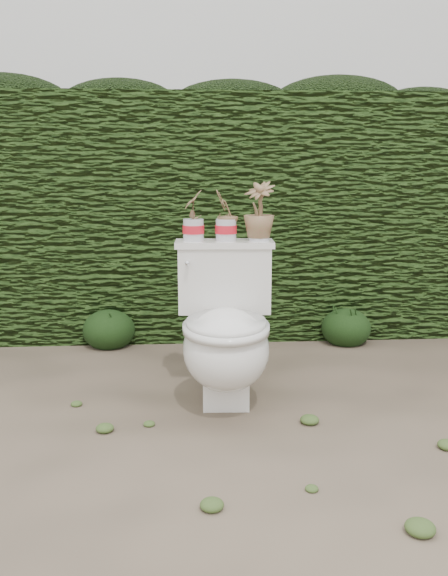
{
  "coord_description": "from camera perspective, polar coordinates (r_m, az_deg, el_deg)",
  "views": [
    {
      "loc": [
        -0.28,
        -2.75,
        1.17
      ],
      "look_at": [
        -0.08,
        0.23,
        0.55
      ],
      "focal_mm": 38.0,
      "sensor_mm": 36.0,
      "label": 1
    }
  ],
  "objects": [
    {
      "name": "potted_plant_left",
      "position": [
        3.1,
        -2.89,
        6.66
      ],
      "size": [
        0.09,
        0.13,
        0.24
      ],
      "primitive_type": "imported",
      "rotation": [
        0.0,
        0.0,
        4.68
      ],
      "color": "#2D7D26",
      "rests_on": "toilet"
    },
    {
      "name": "potted_plant_center",
      "position": [
        3.1,
        0.18,
        6.69
      ],
      "size": [
        0.17,
        0.17,
        0.24
      ],
      "primitive_type": "imported",
      "rotation": [
        0.0,
        0.0,
        4.05
      ],
      "color": "#2D7D26",
      "rests_on": "toilet"
    },
    {
      "name": "hedge",
      "position": [
        4.37,
        -0.14,
        6.86
      ],
      "size": [
        8.0,
        1.0,
        1.6
      ],
      "primitive_type": "cube",
      "color": "#33511B",
      "rests_on": "ground"
    },
    {
      "name": "potted_plant_right",
      "position": [
        3.1,
        3.31,
        7.05
      ],
      "size": [
        0.22,
        0.22,
        0.28
      ],
      "primitive_type": "imported",
      "rotation": [
        0.0,
        0.0,
        5.69
      ],
      "color": "#2D7D26",
      "rests_on": "toilet"
    },
    {
      "name": "liriope_clump_1",
      "position": [
        4.01,
        -10.72,
        -3.45
      ],
      "size": [
        0.34,
        0.34,
        0.27
      ],
      "primitive_type": "ellipsoid",
      "color": "#1D3613",
      "rests_on": "ground"
    },
    {
      "name": "toilet",
      "position": [
        2.96,
        0.15,
        -4.24
      ],
      "size": [
        0.51,
        0.7,
        0.78
      ],
      "rotation": [
        0.0,
        0.0,
        -0.04
      ],
      "color": "silver",
      "rests_on": "ground"
    },
    {
      "name": "ground",
      "position": [
        3.0,
        1.9,
        -11.22
      ],
      "size": [
        60.0,
        60.0,
        0.0
      ],
      "primitive_type": "plane",
      "color": "#786753",
      "rests_on": "ground"
    },
    {
      "name": "house_wall",
      "position": [
        8.83,
        1.98,
        17.06
      ],
      "size": [
        8.0,
        3.5,
        4.0
      ],
      "primitive_type": "cube",
      "color": "silver",
      "rests_on": "ground"
    },
    {
      "name": "liriope_clump_2",
      "position": [
        4.08,
        11.36,
        -3.29
      ],
      "size": [
        0.32,
        0.32,
        0.26
      ],
      "primitive_type": "ellipsoid",
      "color": "#1D3613",
      "rests_on": "ground"
    }
  ]
}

